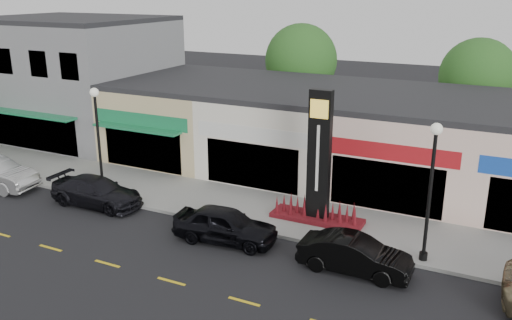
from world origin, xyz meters
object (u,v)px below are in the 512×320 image
Objects in this scene: car_dark_sedan at (97,192)px; car_black_conv at (355,255)px; car_black_sedan at (225,225)px; lamp_west_near at (98,131)px; pylon_sign at (318,176)px; lamp_east_near at (431,179)px.

car_dark_sedan is 1.13× the size of car_black_conv.
lamp_west_near is at bearing 72.77° from car_black_sedan.
car_dark_sedan is at bearing -165.23° from pylon_sign.
car_black_conv is (-2.22, -1.83, -2.78)m from lamp_east_near.
lamp_west_near reaches higher than car_black_conv.
car_black_sedan is (-7.84, -1.75, -2.72)m from lamp_east_near.
car_black_sedan is at bearing -12.08° from lamp_west_near.
lamp_east_near is 5.42m from pylon_sign.
pylon_sign is 4.71m from car_black_sedan.
pylon_sign is at bearing -44.62° from car_black_sedan.
car_black_sedan is (8.16, -1.75, -2.72)m from lamp_west_near.
lamp_east_near is 15.74m from car_dark_sedan.
lamp_west_near is 0.91× the size of pylon_sign.
car_black_sedan is at bearing -129.46° from pylon_sign.
car_dark_sedan is 1.09× the size of car_black_sedan.
car_dark_sedan is (0.55, -1.06, -2.78)m from lamp_west_near.
pylon_sign is at bearing -76.47° from car_dark_sedan.
lamp_west_near is 16.00m from lamp_east_near.
lamp_west_near is 8.78m from car_black_sedan.
pylon_sign reaches higher than lamp_west_near.
car_dark_sedan is at bearing -176.08° from lamp_east_near.
pylon_sign reaches higher than car_black_sedan.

